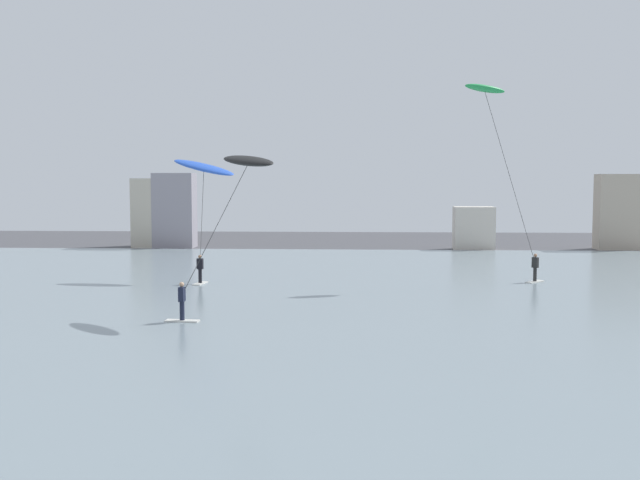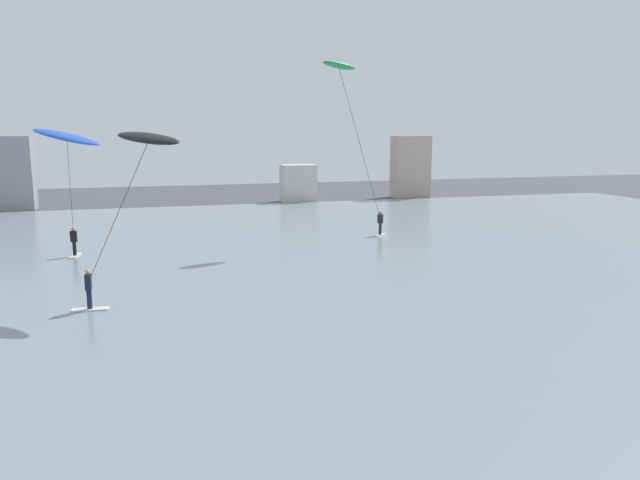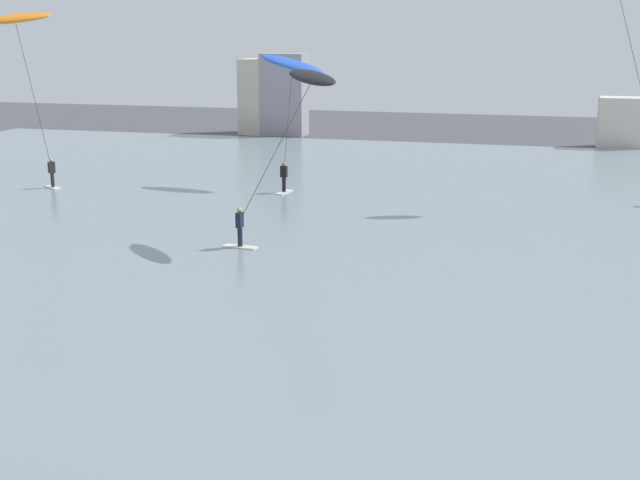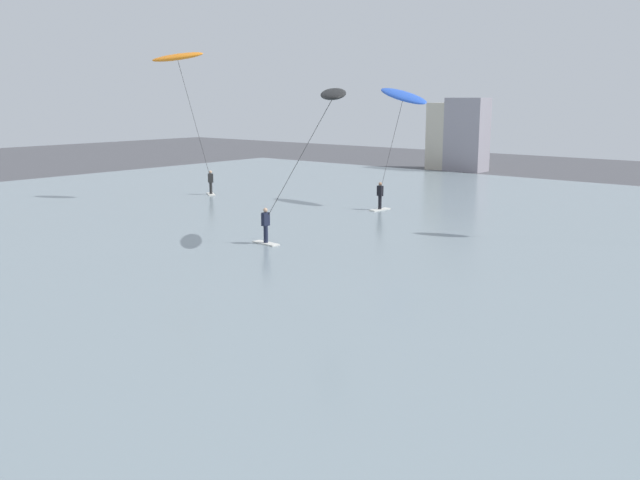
# 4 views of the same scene
# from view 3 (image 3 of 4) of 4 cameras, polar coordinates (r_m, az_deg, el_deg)

# --- Properties ---
(water_bay) EXTENTS (84.00, 52.00, 0.10)m
(water_bay) POSITION_cam_3_polar(r_m,az_deg,el_deg) (38.72, 11.34, 1.12)
(water_bay) COLOR gray
(water_bay) RESTS_ON ground
(far_shore_buildings) EXTENTS (44.34, 3.89, 6.58)m
(far_shore_buildings) POSITION_cam_3_polar(r_m,az_deg,el_deg) (66.79, 8.06, 9.32)
(far_shore_buildings) COLOR beige
(far_shore_buildings) RESTS_ON ground
(kitesurfer_black) EXTENTS (4.83, 3.61, 7.11)m
(kitesurfer_black) POSITION_cam_3_polar(r_m,az_deg,el_deg) (33.49, -0.98, 10.15)
(kitesurfer_black) COLOR silver
(kitesurfer_black) RESTS_ON water_bay
(kitesurfer_blue) EXTENTS (4.16, 4.49, 7.34)m
(kitesurfer_blue) POSITION_cam_3_polar(r_m,az_deg,el_deg) (46.42, -1.93, 11.39)
(kitesurfer_blue) COLOR silver
(kitesurfer_blue) RESTS_ON water_bay
(kitesurfer_orange) EXTENTS (3.53, 4.67, 9.49)m
(kitesurfer_orange) POSITION_cam_3_polar(r_m,az_deg,el_deg) (45.23, -19.85, 13.11)
(kitesurfer_orange) COLOR silver
(kitesurfer_orange) RESTS_ON water_bay
(kitesurfer_green) EXTENTS (5.04, 1.85, 11.32)m
(kitesurfer_green) POSITION_cam_3_polar(r_m,az_deg,el_deg) (43.42, 19.93, 14.54)
(kitesurfer_green) COLOR silver
(kitesurfer_green) RESTS_ON water_bay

